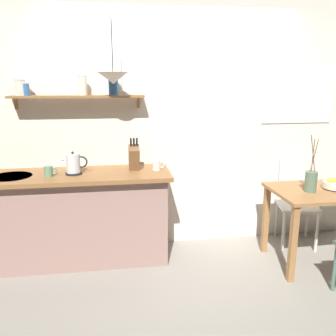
{
  "coord_description": "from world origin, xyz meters",
  "views": [
    {
      "loc": [
        -0.61,
        -3.12,
        1.79
      ],
      "look_at": [
        -0.1,
        0.25,
        0.95
      ],
      "focal_mm": 38.29,
      "sensor_mm": 36.0,
      "label": 1
    }
  ],
  "objects_px": {
    "fruit_bowl": "(335,184)",
    "twig_vase": "(311,181)",
    "dining_chair_far": "(296,197)",
    "electric_kettle": "(74,164)",
    "coffee_mug_by_sink": "(49,171)",
    "knife_block": "(134,157)",
    "pendant_lamp": "(113,78)",
    "coffee_mug_spare": "(157,165)",
    "dining_table": "(324,202)"
  },
  "relations": [
    {
      "from": "dining_chair_far",
      "to": "electric_kettle",
      "type": "relative_size",
      "value": 4.0
    },
    {
      "from": "fruit_bowl",
      "to": "coffee_mug_by_sink",
      "type": "xyz_separation_m",
      "value": [
        -2.7,
        0.3,
        0.16
      ]
    },
    {
      "from": "knife_block",
      "to": "coffee_mug_spare",
      "type": "xyz_separation_m",
      "value": [
        0.22,
        -0.03,
        -0.08
      ]
    },
    {
      "from": "coffee_mug_spare",
      "to": "pendant_lamp",
      "type": "height_order",
      "value": "pendant_lamp"
    },
    {
      "from": "knife_block",
      "to": "pendant_lamp",
      "type": "bearing_deg",
      "value": -164.56
    },
    {
      "from": "electric_kettle",
      "to": "coffee_mug_by_sink",
      "type": "bearing_deg",
      "value": -165.98
    },
    {
      "from": "fruit_bowl",
      "to": "coffee_mug_spare",
      "type": "xyz_separation_m",
      "value": [
        -1.68,
        0.39,
        0.16
      ]
    },
    {
      "from": "dining_table",
      "to": "knife_block",
      "type": "bearing_deg",
      "value": 166.58
    },
    {
      "from": "dining_chair_far",
      "to": "knife_block",
      "type": "height_order",
      "value": "knife_block"
    },
    {
      "from": "dining_chair_far",
      "to": "electric_kettle",
      "type": "xyz_separation_m",
      "value": [
        -2.37,
        -0.15,
        0.49
      ]
    },
    {
      "from": "dining_table",
      "to": "fruit_bowl",
      "type": "bearing_deg",
      "value": 3.17
    },
    {
      "from": "electric_kettle",
      "to": "dining_table",
      "type": "bearing_deg",
      "value": -8.53
    },
    {
      "from": "knife_block",
      "to": "pendant_lamp",
      "type": "height_order",
      "value": "pendant_lamp"
    },
    {
      "from": "pendant_lamp",
      "to": "coffee_mug_spare",
      "type": "bearing_deg",
      "value": 2.18
    },
    {
      "from": "dining_table",
      "to": "dining_chair_far",
      "type": "bearing_deg",
      "value": 91.18
    },
    {
      "from": "electric_kettle",
      "to": "coffee_mug_by_sink",
      "type": "xyz_separation_m",
      "value": [
        -0.22,
        -0.05,
        -0.05
      ]
    },
    {
      "from": "fruit_bowl",
      "to": "coffee_mug_by_sink",
      "type": "relative_size",
      "value": 1.81
    },
    {
      "from": "coffee_mug_spare",
      "to": "dining_chair_far",
      "type": "bearing_deg",
      "value": 3.96
    },
    {
      "from": "coffee_mug_spare",
      "to": "pendant_lamp",
      "type": "xyz_separation_m",
      "value": [
        -0.4,
        -0.02,
        0.84
      ]
    },
    {
      "from": "dining_table",
      "to": "twig_vase",
      "type": "bearing_deg",
      "value": -170.46
    },
    {
      "from": "twig_vase",
      "to": "pendant_lamp",
      "type": "xyz_separation_m",
      "value": [
        -1.81,
        0.41,
        0.95
      ]
    },
    {
      "from": "dining_table",
      "to": "coffee_mug_spare",
      "type": "xyz_separation_m",
      "value": [
        -1.59,
        0.4,
        0.33
      ]
    },
    {
      "from": "twig_vase",
      "to": "electric_kettle",
      "type": "xyz_separation_m",
      "value": [
        -2.21,
        0.39,
        0.15
      ]
    },
    {
      "from": "twig_vase",
      "to": "electric_kettle",
      "type": "relative_size",
      "value": 2.27
    },
    {
      "from": "electric_kettle",
      "to": "pendant_lamp",
      "type": "relative_size",
      "value": 0.42
    },
    {
      "from": "electric_kettle",
      "to": "coffee_mug_spare",
      "type": "bearing_deg",
      "value": 2.86
    },
    {
      "from": "fruit_bowl",
      "to": "dining_chair_far",
      "type": "bearing_deg",
      "value": 102.17
    },
    {
      "from": "twig_vase",
      "to": "coffee_mug_by_sink",
      "type": "relative_size",
      "value": 4.51
    },
    {
      "from": "dining_chair_far",
      "to": "fruit_bowl",
      "type": "bearing_deg",
      "value": -77.83
    },
    {
      "from": "twig_vase",
      "to": "electric_kettle",
      "type": "distance_m",
      "value": 2.25
    },
    {
      "from": "twig_vase",
      "to": "coffee_mug_spare",
      "type": "bearing_deg",
      "value": 163.15
    },
    {
      "from": "dining_table",
      "to": "fruit_bowl",
      "type": "height_order",
      "value": "fruit_bowl"
    },
    {
      "from": "coffee_mug_by_sink",
      "to": "coffee_mug_spare",
      "type": "xyz_separation_m",
      "value": [
        1.02,
        0.09,
        -0.0
      ]
    },
    {
      "from": "dining_chair_far",
      "to": "electric_kettle",
      "type": "height_order",
      "value": "electric_kettle"
    },
    {
      "from": "dining_table",
      "to": "electric_kettle",
      "type": "distance_m",
      "value": 2.44
    },
    {
      "from": "twig_vase",
      "to": "electric_kettle",
      "type": "height_order",
      "value": "twig_vase"
    },
    {
      "from": "dining_table",
      "to": "coffee_mug_spare",
      "type": "relative_size",
      "value": 8.23
    },
    {
      "from": "fruit_bowl",
      "to": "pendant_lamp",
      "type": "relative_size",
      "value": 0.39
    },
    {
      "from": "electric_kettle",
      "to": "knife_block",
      "type": "distance_m",
      "value": 0.58
    },
    {
      "from": "fruit_bowl",
      "to": "twig_vase",
      "type": "distance_m",
      "value": 0.28
    },
    {
      "from": "dining_chair_far",
      "to": "twig_vase",
      "type": "relative_size",
      "value": 1.76
    },
    {
      "from": "fruit_bowl",
      "to": "knife_block",
      "type": "distance_m",
      "value": 1.97
    },
    {
      "from": "pendant_lamp",
      "to": "fruit_bowl",
      "type": "bearing_deg",
      "value": -10.26
    },
    {
      "from": "knife_block",
      "to": "pendant_lamp",
      "type": "relative_size",
      "value": 0.58
    },
    {
      "from": "knife_block",
      "to": "coffee_mug_by_sink",
      "type": "bearing_deg",
      "value": -170.83
    },
    {
      "from": "coffee_mug_spare",
      "to": "pendant_lamp",
      "type": "relative_size",
      "value": 0.21
    },
    {
      "from": "fruit_bowl",
      "to": "twig_vase",
      "type": "relative_size",
      "value": 0.4
    },
    {
      "from": "fruit_bowl",
      "to": "knife_block",
      "type": "bearing_deg",
      "value": 167.4
    },
    {
      "from": "fruit_bowl",
      "to": "coffee_mug_by_sink",
      "type": "height_order",
      "value": "coffee_mug_by_sink"
    },
    {
      "from": "dining_chair_far",
      "to": "twig_vase",
      "type": "distance_m",
      "value": 0.66
    }
  ]
}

